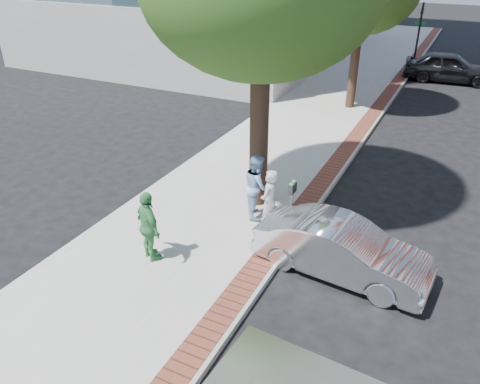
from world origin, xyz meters
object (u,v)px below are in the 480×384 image
Objects in this scene: parking_meter at (292,196)px; sedan_silver at (342,249)px; person_gray at (269,202)px; person_officer at (257,186)px; bg_car at (450,67)px; person_green at (149,227)px.

parking_meter is 1.94m from sedan_silver.
person_gray is 2.26m from sedan_silver.
parking_meter is 0.37× the size of sedan_silver.
parking_meter is 1.22m from person_officer.
sedan_silver is 19.50m from bg_car.
person_gray is 0.37× the size of bg_car.
sedan_silver is 0.85× the size of bg_car.
person_green is at bearing 125.11° from person_officer.
person_green is (-2.04, -2.33, 0.01)m from person_gray.
person_officer is at bearing 165.40° from bg_car.
person_green is 0.44× the size of sedan_silver.
parking_meter is 0.31× the size of bg_car.
person_officer reaches higher than person_gray.
person_officer reaches higher than person_green.
person_gray is at bearing -165.73° from person_officer.
bg_car is at bearing 172.56° from person_gray.
bg_car is at bearing 3.54° from sedan_silver.
person_officer is 0.38× the size of bg_car.
person_gray is at bearing 77.48° from sedan_silver.
person_green reaches higher than parking_meter.
parking_meter is at bearing 169.07° from bg_car.
person_gray reaches higher than sedan_silver.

